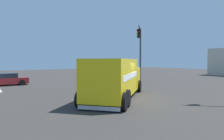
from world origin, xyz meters
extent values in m
plane|color=#33302D|center=(0.00, 0.00, 0.00)|extent=(100.00, 100.00, 0.00)
cube|color=yellow|center=(0.14, -1.06, 1.56)|extent=(6.12, 6.30, 2.43)
cube|color=yellow|center=(-2.80, 2.07, 1.20)|extent=(3.05, 3.03, 1.70)
cube|color=black|center=(-3.39, 2.69, 1.54)|extent=(1.52, 1.44, 0.88)
cube|color=#B2B2B7|center=(2.25, -3.31, 0.19)|extent=(1.82, 1.72, 0.21)
cube|color=white|center=(-0.75, -1.89, 1.68)|extent=(3.68, 3.92, 0.36)
cube|color=white|center=(1.02, -0.23, 1.68)|extent=(3.68, 3.92, 0.36)
cylinder|color=black|center=(-3.67, 1.19, 0.50)|extent=(0.89, 0.92, 1.00)
cylinder|color=black|center=(-1.86, 2.88, 0.50)|extent=(0.89, 0.92, 1.00)
cylinder|color=black|center=(0.32, -3.07, 0.50)|extent=(0.89, 0.92, 1.00)
cylinder|color=black|center=(2.13, -1.37, 0.50)|extent=(0.89, 0.92, 1.00)
cylinder|color=black|center=(1.04, -3.83, 0.50)|extent=(0.89, 0.92, 1.00)
cylinder|color=black|center=(2.85, -2.14, 0.50)|extent=(0.89, 0.92, 1.00)
cylinder|color=#38383D|center=(-7.50, 7.79, 3.23)|extent=(0.20, 0.20, 6.46)
cylinder|color=#38383D|center=(-6.17, 6.55, 6.21)|extent=(2.74, 2.57, 0.12)
cylinder|color=#38383D|center=(-5.10, 5.54, 6.09)|extent=(0.03, 0.03, 0.25)
cube|color=black|center=(-5.10, 5.54, 5.49)|extent=(0.42, 0.42, 0.95)
sphere|color=red|center=(-5.22, 5.41, 5.80)|extent=(0.20, 0.20, 0.20)
sphere|color=#EFA314|center=(-5.22, 5.41, 5.49)|extent=(0.20, 0.20, 0.20)
sphere|color=#19CC4C|center=(-5.22, 5.41, 5.18)|extent=(0.20, 0.20, 0.20)
cube|color=maroon|center=(-13.13, -6.14, 0.48)|extent=(1.88, 4.33, 0.65)
cube|color=black|center=(-13.13, -6.29, 1.06)|extent=(1.63, 2.44, 0.50)
cylinder|color=black|center=(-14.07, -4.74, 0.31)|extent=(0.21, 0.62, 0.62)
cylinder|color=black|center=(-12.23, -4.70, 0.31)|extent=(0.21, 0.62, 0.62)
camera|label=1|loc=(11.63, -8.50, 2.67)|focal=33.23mm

